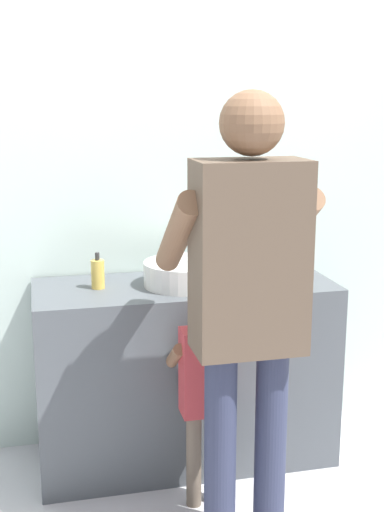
% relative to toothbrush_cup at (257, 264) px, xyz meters
% --- Properties ---
extents(ground_plane, '(14.00, 14.00, 0.00)m').
position_rel_toothbrush_cup_xyz_m(ground_plane, '(-0.37, -0.37, -0.92)').
color(ground_plane, silver).
extents(back_wall, '(4.40, 0.08, 2.70)m').
position_rel_toothbrush_cup_xyz_m(back_wall, '(-0.37, 0.25, 0.43)').
color(back_wall, silver).
rests_on(back_wall, ground).
extents(vanity_cabinet, '(1.38, 0.54, 0.87)m').
position_rel_toothbrush_cup_xyz_m(vanity_cabinet, '(-0.37, -0.07, -0.49)').
color(vanity_cabinet, '#4C5156').
rests_on(vanity_cabinet, ground).
extents(sink_basin, '(0.38, 0.38, 0.11)m').
position_rel_toothbrush_cup_xyz_m(sink_basin, '(-0.37, -0.09, 0.00)').
color(sink_basin, silver).
rests_on(sink_basin, vanity_cabinet).
extents(faucet, '(0.18, 0.14, 0.18)m').
position_rel_toothbrush_cup_xyz_m(faucet, '(-0.37, 0.14, 0.03)').
color(faucet, '#B7BABF').
rests_on(faucet, vanity_cabinet).
extents(toothbrush_cup, '(0.07, 0.07, 0.21)m').
position_rel_toothbrush_cup_xyz_m(toothbrush_cup, '(0.00, 0.00, 0.00)').
color(toothbrush_cup, '#D86666').
rests_on(toothbrush_cup, vanity_cabinet).
extents(soap_bottle, '(0.06, 0.06, 0.17)m').
position_rel_toothbrush_cup_xyz_m(soap_bottle, '(-0.77, -0.05, 0.01)').
color(soap_bottle, gold).
rests_on(soap_bottle, vanity_cabinet).
extents(child_toddler, '(0.28, 0.28, 0.92)m').
position_rel_toothbrush_cup_xyz_m(child_toddler, '(-0.37, -0.47, -0.37)').
color(child_toddler, '#6B5B4C').
rests_on(child_toddler, ground).
extents(adult_parent, '(0.54, 0.56, 1.73)m').
position_rel_toothbrush_cup_xyz_m(adult_parent, '(-0.29, -0.75, 0.12)').
color(adult_parent, '#2D334C').
rests_on(adult_parent, ground).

